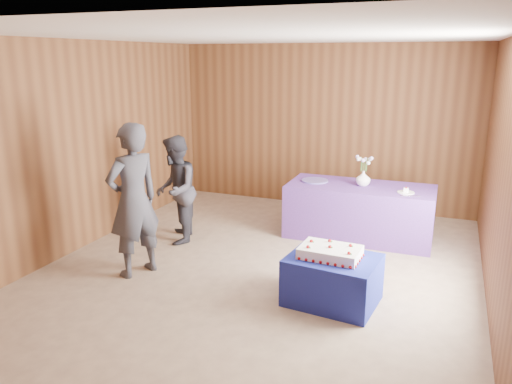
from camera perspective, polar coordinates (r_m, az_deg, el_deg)
The scene contains 13 objects.
ground at distance 6.06m, azimuth 0.34°, elevation -9.00°, with size 6.00×6.00×0.00m, color #9E866D.
room_shell at distance 5.57m, azimuth 0.37°, elevation 8.18°, with size 5.04×6.04×2.72m.
cake_table at distance 5.31m, azimuth 8.73°, elevation -9.89°, with size 0.90×0.70×0.50m, color navy.
serving_table at distance 7.18m, azimuth 11.73°, elevation -2.19°, with size 2.00×0.90×0.75m, color #653695.
sheet_cake at distance 5.19m, azimuth 8.48°, elevation -6.81°, with size 0.66×0.47×0.15m.
vase at distance 7.07m, azimuth 12.15°, elevation 1.54°, with size 0.20×0.20×0.21m, color white.
flower_spray at distance 7.01m, azimuth 12.26°, elevation 3.62°, with size 0.25×0.25×0.19m.
platter at distance 7.22m, azimuth 6.74°, elevation 1.30°, with size 0.38×0.38×0.02m, color #6253A6.
plate at distance 6.86m, azimuth 16.76°, elevation -0.05°, with size 0.22×0.22×0.01m, color white.
cake_slice at distance 6.85m, azimuth 16.78°, elevation 0.24°, with size 0.07×0.06×0.08m.
knife at distance 6.72m, azimuth 17.23°, elevation -0.43°, with size 0.26×0.02×0.00m, color #B8B9BD.
guest_left at distance 5.86m, azimuth -13.84°, elevation -0.97°, with size 0.65×0.43×1.79m, color #383842.
guest_right at distance 6.85m, azimuth -9.17°, elevation 0.25°, with size 0.72×0.56×1.48m, color #32313B.
Camera 1 is at (1.99, -5.15, 2.49)m, focal length 35.00 mm.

